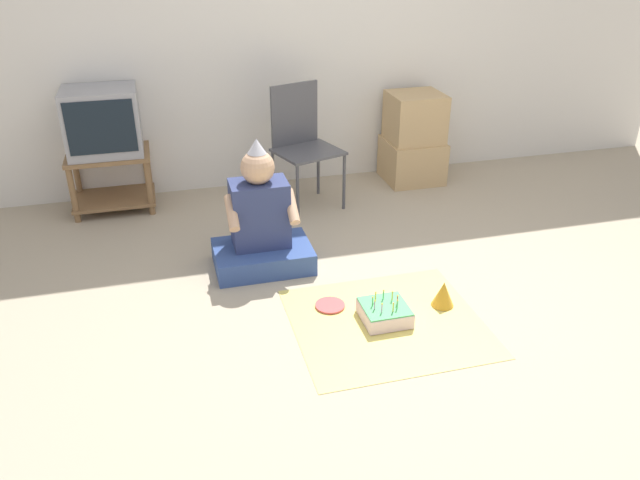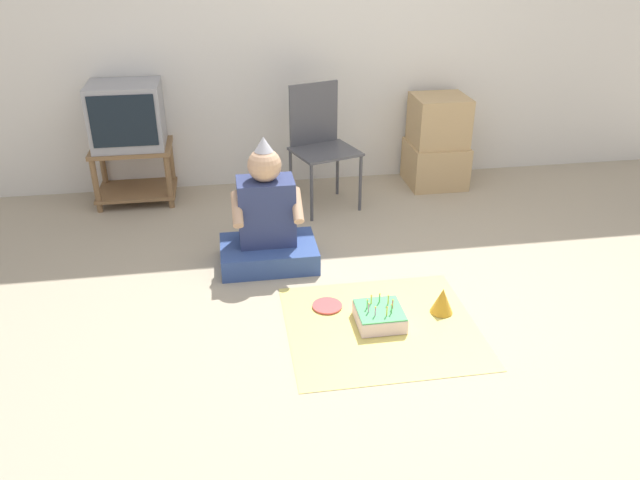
% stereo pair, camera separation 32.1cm
% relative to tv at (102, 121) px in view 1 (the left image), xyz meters
% --- Properties ---
extents(ground_plane, '(16.00, 16.00, 0.00)m').
position_rel_tv_xyz_m(ground_plane, '(1.67, -1.94, -0.68)').
color(ground_plane, tan).
extents(wall_back, '(6.40, 0.06, 2.55)m').
position_rel_tv_xyz_m(wall_back, '(1.67, 0.25, 0.59)').
color(wall_back, silver).
rests_on(wall_back, ground_plane).
extents(tv_stand, '(0.60, 0.44, 0.44)m').
position_rel_tv_xyz_m(tv_stand, '(0.00, -0.00, -0.42)').
color(tv_stand, olive).
rests_on(tv_stand, ground_plane).
extents(tv, '(0.52, 0.42, 0.47)m').
position_rel_tv_xyz_m(tv, '(0.00, 0.00, 0.00)').
color(tv, '#99999E').
rests_on(tv, tv_stand).
extents(folding_chair, '(0.55, 0.52, 0.91)m').
position_rel_tv_xyz_m(folding_chair, '(1.41, -0.28, -0.16)').
color(folding_chair, '#4C4C51').
rests_on(folding_chair, ground_plane).
extents(cardboard_box_stack, '(0.46, 0.45, 0.73)m').
position_rel_tv_xyz_m(cardboard_box_stack, '(2.41, -0.04, -0.33)').
color(cardboard_box_stack, tan).
rests_on(cardboard_box_stack, ground_plane).
extents(person_seated, '(0.61, 0.42, 0.83)m').
position_rel_tv_xyz_m(person_seated, '(0.93, -1.16, -0.41)').
color(person_seated, '#334C8C').
rests_on(person_seated, ground_plane).
extents(party_cloth, '(1.03, 0.94, 0.01)m').
position_rel_tv_xyz_m(party_cloth, '(1.47, -1.98, -0.68)').
color(party_cloth, '#EAD666').
rests_on(party_cloth, ground_plane).
extents(birthday_cake, '(0.25, 0.25, 0.15)m').
position_rel_tv_xyz_m(birthday_cake, '(1.47, -1.96, -0.63)').
color(birthday_cake, silver).
rests_on(birthday_cake, party_cloth).
extents(party_hat_blue, '(0.13, 0.13, 0.15)m').
position_rel_tv_xyz_m(party_hat_blue, '(1.84, -1.91, -0.60)').
color(party_hat_blue, gold).
rests_on(party_hat_blue, party_cloth).
extents(paper_plate, '(0.17, 0.17, 0.01)m').
position_rel_tv_xyz_m(paper_plate, '(1.21, -1.75, -0.67)').
color(paper_plate, '#D84C4C').
rests_on(paper_plate, party_cloth).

